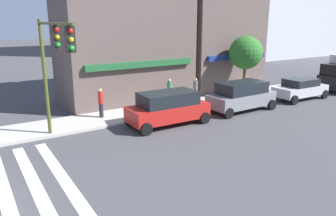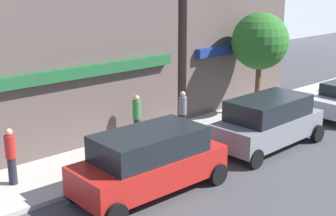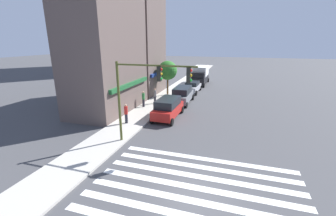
{
  "view_description": "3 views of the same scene",
  "coord_description": "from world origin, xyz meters",
  "px_view_note": "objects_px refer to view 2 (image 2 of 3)",
  "views": [
    {
      "loc": [
        0.92,
        -10.62,
        5.89
      ],
      "look_at": [
        10.54,
        4.7,
        1.0
      ],
      "focal_mm": 35.0,
      "sensor_mm": 36.0,
      "label": 1
    },
    {
      "loc": [
        2.39,
        -5.12,
        6.24
      ],
      "look_at": [
        12.44,
        6.0,
        2.0
      ],
      "focal_mm": 50.0,
      "sensor_mm": 36.0,
      "label": 2
    },
    {
      "loc": [
        -9.35,
        -1.53,
        7.27
      ],
      "look_at": [
        10.54,
        4.7,
        1.0
      ],
      "focal_mm": 24.0,
      "sensor_mm": 36.0,
      "label": 3
    }
  ],
  "objects_px": {
    "suv_red": "(150,161)",
    "pedestrian_red_jacket": "(11,155)",
    "street_tree": "(260,41)",
    "pedestrian_grey_coat": "(183,112)",
    "suv_grey": "(268,121)",
    "pedestrian_green_top": "(137,117)"
  },
  "relations": [
    {
      "from": "suv_red",
      "to": "street_tree",
      "type": "bearing_deg",
      "value": 18.41
    },
    {
      "from": "pedestrian_green_top",
      "to": "street_tree",
      "type": "height_order",
      "value": "street_tree"
    },
    {
      "from": "pedestrian_red_jacket",
      "to": "street_tree",
      "type": "xyz_separation_m",
      "value": [
        11.64,
        -0.21,
        2.38
      ]
    },
    {
      "from": "suv_red",
      "to": "pedestrian_red_jacket",
      "type": "distance_m",
      "value": 4.17
    },
    {
      "from": "street_tree",
      "to": "suv_grey",
      "type": "bearing_deg",
      "value": -136.91
    },
    {
      "from": "suv_grey",
      "to": "street_tree",
      "type": "relative_size",
      "value": 1.03
    },
    {
      "from": "pedestrian_grey_coat",
      "to": "street_tree",
      "type": "height_order",
      "value": "street_tree"
    },
    {
      "from": "pedestrian_red_jacket",
      "to": "street_tree",
      "type": "bearing_deg",
      "value": 54.63
    },
    {
      "from": "pedestrian_green_top",
      "to": "pedestrian_grey_coat",
      "type": "bearing_deg",
      "value": -123.38
    },
    {
      "from": "suv_red",
      "to": "street_tree",
      "type": "xyz_separation_m",
      "value": [
        8.75,
        2.8,
        2.42
      ]
    },
    {
      "from": "pedestrian_green_top",
      "to": "suv_red",
      "type": "bearing_deg",
      "value": 136.06
    },
    {
      "from": "pedestrian_red_jacket",
      "to": "pedestrian_grey_coat",
      "type": "xyz_separation_m",
      "value": [
        7.0,
        -0.12,
        0.0
      ]
    },
    {
      "from": "suv_grey",
      "to": "pedestrian_green_top",
      "type": "relative_size",
      "value": 2.68
    },
    {
      "from": "pedestrian_red_jacket",
      "to": "street_tree",
      "type": "distance_m",
      "value": 11.88
    },
    {
      "from": "suv_grey",
      "to": "pedestrian_green_top",
      "type": "height_order",
      "value": "suv_grey"
    },
    {
      "from": "suv_grey",
      "to": "street_tree",
      "type": "distance_m",
      "value": 4.76
    },
    {
      "from": "suv_red",
      "to": "pedestrian_red_jacket",
      "type": "bearing_deg",
      "value": 134.47
    },
    {
      "from": "suv_grey",
      "to": "pedestrian_grey_coat",
      "type": "relative_size",
      "value": 2.68
    },
    {
      "from": "suv_red",
      "to": "street_tree",
      "type": "distance_m",
      "value": 9.5
    },
    {
      "from": "pedestrian_green_top",
      "to": "pedestrian_red_jacket",
      "type": "xyz_separation_m",
      "value": [
        -5.28,
        -0.61,
        0.0
      ]
    },
    {
      "from": "pedestrian_grey_coat",
      "to": "suv_grey",
      "type": "bearing_deg",
      "value": 34.38
    },
    {
      "from": "suv_red",
      "to": "pedestrian_red_jacket",
      "type": "xyz_separation_m",
      "value": [
        -2.89,
        3.01,
        0.04
      ]
    }
  ]
}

